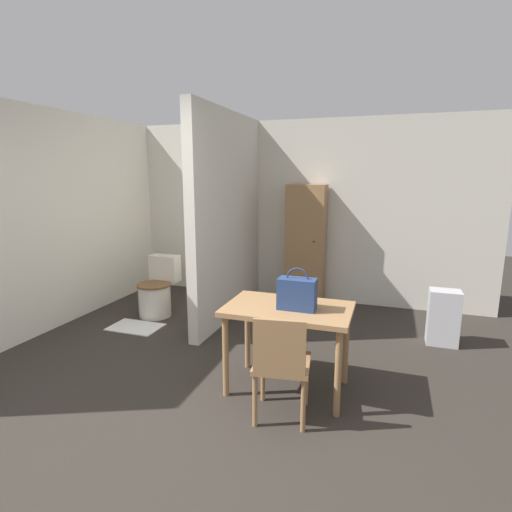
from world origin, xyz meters
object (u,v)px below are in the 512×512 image
(handbag, at_px, (297,293))
(wooden_cabinet, at_px, (306,245))
(toilet, at_px, (157,292))
(space_heater, at_px, (443,317))
(wooden_chair, at_px, (281,363))
(dining_table, at_px, (288,318))

(handbag, relative_size, wooden_cabinet, 0.21)
(handbag, height_order, wooden_cabinet, wooden_cabinet)
(toilet, distance_m, space_heater, 3.36)
(wooden_chair, xyz_separation_m, space_heater, (1.26, 1.85, -0.16))
(dining_table, xyz_separation_m, toilet, (-2.03, 1.25, -0.32))
(wooden_chair, relative_size, wooden_cabinet, 0.50)
(toilet, relative_size, space_heater, 1.25)
(handbag, xyz_separation_m, wooden_cabinet, (-0.43, 2.36, -0.03))
(handbag, bearing_deg, space_heater, 49.30)
(toilet, distance_m, wooden_cabinet, 2.06)
(dining_table, height_order, toilet, toilet)
(handbag, bearing_deg, dining_table, 154.44)
(wooden_chair, xyz_separation_m, toilet, (-2.09, 1.69, -0.15))
(dining_table, relative_size, handbag, 3.00)
(toilet, xyz_separation_m, space_heater, (3.36, 0.16, -0.01))
(space_heater, bearing_deg, dining_table, -133.18)
(wooden_chair, relative_size, space_heater, 1.39)
(dining_table, xyz_separation_m, wooden_cabinet, (-0.35, 2.32, 0.19))
(dining_table, distance_m, toilet, 2.40)
(dining_table, relative_size, toilet, 1.38)
(toilet, relative_size, wooden_cabinet, 0.45)
(wooden_chair, height_order, handbag, handbag)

